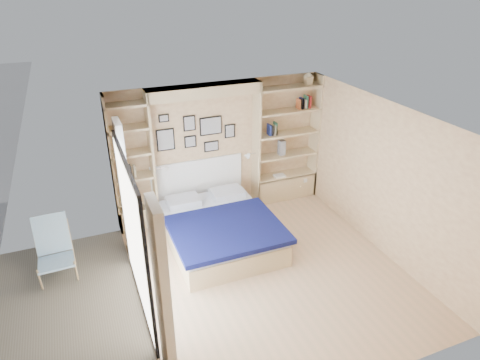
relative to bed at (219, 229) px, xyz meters
name	(u,v)px	position (x,y,z in m)	size (l,w,h in m)	color
ground	(268,270)	(0.45, -1.00, -0.28)	(4.50, 4.50, 0.00)	tan
room_shell	(212,174)	(0.06, 0.52, 0.80)	(4.50, 4.50, 4.50)	#DEBC89
bed	(219,229)	(0.00, 0.00, 0.00)	(1.78, 2.34, 1.07)	#CEB380
photo_gallery	(195,133)	(0.00, 1.22, 1.32)	(1.48, 0.02, 0.82)	black
reading_lamps	(208,162)	(0.15, 1.00, 0.82)	(1.92, 0.12, 0.15)	silver
shelf_decor	(277,120)	(1.57, 1.06, 1.42)	(3.56, 0.23, 2.03)	navy
deck	(17,336)	(-3.15, -1.00, -0.28)	(3.20, 4.00, 0.05)	#6C6150
deck_chair	(54,249)	(-2.61, 0.21, 0.15)	(0.57, 0.91, 0.89)	tan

